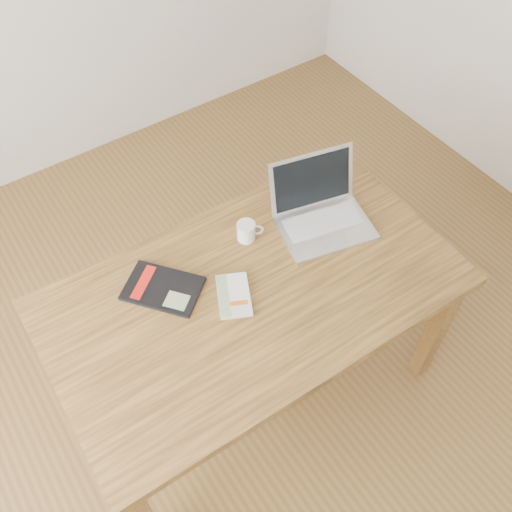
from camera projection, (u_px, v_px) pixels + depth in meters
room at (238, 195)px, 1.54m from camera, size 4.04×4.04×2.70m
desk at (254, 303)px, 2.15m from camera, size 1.53×0.89×0.75m
white_guidebook at (234, 295)px, 2.06m from camera, size 0.19×0.22×0.02m
black_guidebook at (163, 288)px, 2.08m from camera, size 0.31×0.33×0.01m
laptop at (321, 211)px, 2.25m from camera, size 0.42×0.39×0.25m
coffee_mug at (247, 231)px, 2.20m from camera, size 0.10×0.07×0.08m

